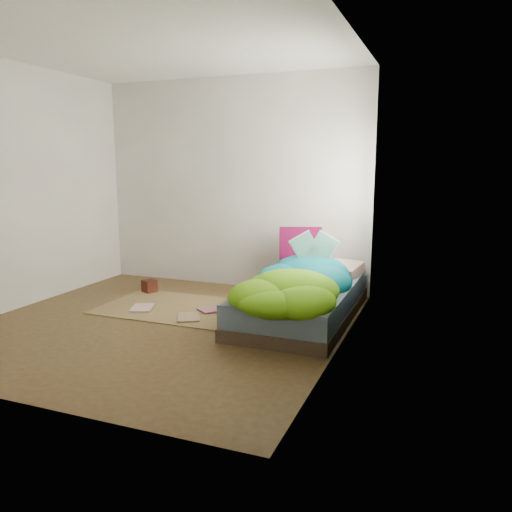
% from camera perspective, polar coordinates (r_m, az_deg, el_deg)
% --- Properties ---
extents(ground, '(3.50, 3.50, 0.00)m').
position_cam_1_polar(ground, '(5.01, -10.77, -7.68)').
color(ground, '#47311B').
rests_on(ground, ground).
extents(room_walls, '(3.54, 3.54, 2.62)m').
position_cam_1_polar(room_walls, '(4.77, -11.26, 11.23)').
color(room_walls, silver).
rests_on(room_walls, ground).
extents(bed, '(1.00, 2.00, 0.34)m').
position_cam_1_polar(bed, '(5.12, 5.28, -5.18)').
color(bed, '#3D2B21').
rests_on(bed, ground).
extents(duvet, '(0.96, 1.84, 0.34)m').
position_cam_1_polar(duvet, '(4.83, 4.63, -1.94)').
color(duvet, '#075972').
rests_on(duvet, bed).
extents(rug, '(1.60, 1.10, 0.01)m').
position_cam_1_polar(rug, '(5.54, -9.08, -5.82)').
color(rug, brown).
rests_on(rug, ground).
extents(pillow_floral, '(0.62, 0.47, 0.12)m').
position_cam_1_polar(pillow_floral, '(5.60, 9.05, -1.46)').
color(pillow_floral, silver).
rests_on(pillow_floral, bed).
extents(pillow_magenta, '(0.51, 0.31, 0.49)m').
position_cam_1_polar(pillow_magenta, '(5.79, 5.11, 0.85)').
color(pillow_magenta, '#49042C').
rests_on(pillow_magenta, bed).
extents(open_book, '(0.41, 0.21, 0.25)m').
position_cam_1_polar(open_book, '(5.19, 6.68, 2.17)').
color(open_book, '#2B842D').
rests_on(open_book, duvet).
extents(wooden_box, '(0.19, 0.19, 0.14)m').
position_cam_1_polar(wooden_box, '(6.22, -12.08, -3.37)').
color(wooden_box, '#390F0D').
rests_on(wooden_box, rug).
extents(floor_book_a, '(0.31, 0.36, 0.02)m').
position_cam_1_polar(floor_book_a, '(5.55, -13.99, -5.78)').
color(floor_book_a, beige).
rests_on(floor_book_a, rug).
extents(floor_book_b, '(0.34, 0.35, 0.03)m').
position_cam_1_polar(floor_book_b, '(5.44, -5.52, -5.83)').
color(floor_book_b, '#C06E80').
rests_on(floor_book_b, rug).
extents(floor_book_c, '(0.34, 0.38, 0.02)m').
position_cam_1_polar(floor_book_c, '(5.11, -8.98, -7.00)').
color(floor_book_c, tan).
rests_on(floor_book_c, rug).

